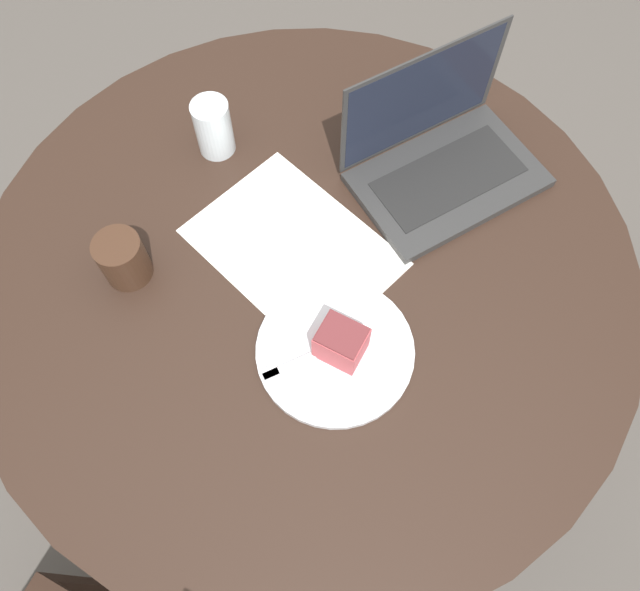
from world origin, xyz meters
name	(u,v)px	position (x,y,z in m)	size (l,w,h in m)	color
ground_plane	(311,388)	(0.00, 0.00, 0.00)	(12.00, 12.00, 0.00)	#4C4742
dining_table	(307,292)	(0.00, 0.00, 0.60)	(1.17, 1.17, 0.71)	black
paper_document	(293,247)	(-0.04, 0.01, 0.71)	(0.38, 0.29, 0.00)	white
plate	(335,350)	(0.14, -0.10, 0.71)	(0.26, 0.26, 0.01)	silver
cake_slice	(341,342)	(0.15, -0.10, 0.75)	(0.08, 0.07, 0.07)	#B74C51
fork	(301,361)	(0.11, -0.15, 0.72)	(0.10, 0.16, 0.00)	silver
coffee_glass	(123,259)	(-0.23, -0.20, 0.75)	(0.08, 0.08, 0.09)	#3D2619
water_glass	(213,128)	(-0.29, 0.10, 0.76)	(0.07, 0.07, 0.11)	silver
laptop	(441,158)	(0.08, 0.31, 0.75)	(0.33, 0.40, 0.22)	#2D2D2D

